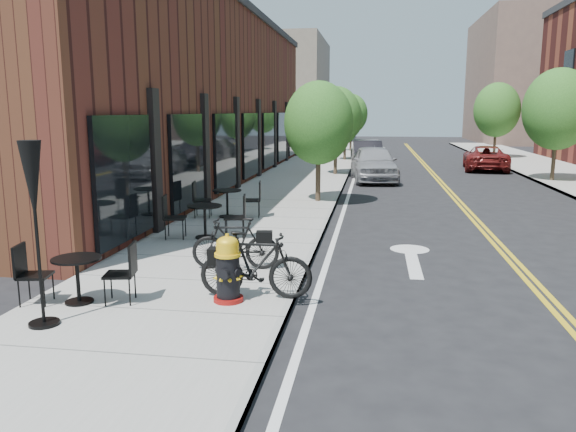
{
  "coord_description": "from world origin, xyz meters",
  "views": [
    {
      "loc": [
        1.18,
        -8.92,
        2.97
      ],
      "look_at": [
        -0.43,
        1.51,
        1.0
      ],
      "focal_mm": 35.0,
      "sensor_mm": 36.0,
      "label": 1
    }
  ],
  "objects_px": {
    "patio_umbrella": "(33,195)",
    "bistro_set_b": "(205,217)",
    "fire_hydrant": "(228,270)",
    "parked_car_far": "(486,158)",
    "bistro_set_c": "(227,199)",
    "parked_car_c": "(368,152)",
    "bicycle_right": "(256,265)",
    "parked_car_a": "(374,163)",
    "bicycle_left": "(235,243)",
    "bistro_set_a": "(77,273)",
    "parked_car_b": "(367,154)"
  },
  "relations": [
    {
      "from": "patio_umbrella",
      "to": "bistro_set_b",
      "type": "bearing_deg",
      "value": 83.85
    },
    {
      "from": "fire_hydrant",
      "to": "parked_car_far",
      "type": "height_order",
      "value": "parked_car_far"
    },
    {
      "from": "bistro_set_c",
      "to": "parked_car_c",
      "type": "bearing_deg",
      "value": 69.46
    },
    {
      "from": "bicycle_right",
      "to": "parked_car_a",
      "type": "xyz_separation_m",
      "value": [
        1.73,
        16.34,
        0.12
      ]
    },
    {
      "from": "bicycle_right",
      "to": "fire_hydrant",
      "type": "bearing_deg",
      "value": 116.57
    },
    {
      "from": "bicycle_left",
      "to": "parked_car_c",
      "type": "relative_size",
      "value": 0.35
    },
    {
      "from": "bistro_set_a",
      "to": "parked_car_far",
      "type": "relative_size",
      "value": 0.38
    },
    {
      "from": "bistro_set_a",
      "to": "bistro_set_b",
      "type": "height_order",
      "value": "bistro_set_b"
    },
    {
      "from": "bicycle_right",
      "to": "bistro_set_a",
      "type": "xyz_separation_m",
      "value": [
        -2.6,
        -0.63,
        -0.07
      ]
    },
    {
      "from": "bicycle_left",
      "to": "bistro_set_b",
      "type": "xyz_separation_m",
      "value": [
        -1.32,
        2.41,
        0.01
      ]
    },
    {
      "from": "bistro_set_c",
      "to": "parked_car_b",
      "type": "distance_m",
      "value": 16.1
    },
    {
      "from": "parked_car_a",
      "to": "parked_car_b",
      "type": "distance_m",
      "value": 5.88
    },
    {
      "from": "bicycle_left",
      "to": "bistro_set_a",
      "type": "distance_m",
      "value": 2.87
    },
    {
      "from": "bicycle_left",
      "to": "parked_car_far",
      "type": "distance_m",
      "value": 21.85
    },
    {
      "from": "patio_umbrella",
      "to": "parked_car_a",
      "type": "relative_size",
      "value": 0.55
    },
    {
      "from": "fire_hydrant",
      "to": "parked_car_c",
      "type": "relative_size",
      "value": 0.23
    },
    {
      "from": "bicycle_left",
      "to": "bistro_set_a",
      "type": "xyz_separation_m",
      "value": [
        -1.9,
        -2.16,
        -0.02
      ]
    },
    {
      "from": "bistro_set_b",
      "to": "bistro_set_c",
      "type": "height_order",
      "value": "bistro_set_b"
    },
    {
      "from": "fire_hydrant",
      "to": "bistro_set_b",
      "type": "bearing_deg",
      "value": 132.51
    },
    {
      "from": "patio_umbrella",
      "to": "parked_car_b",
      "type": "distance_m",
      "value": 24.12
    },
    {
      "from": "patio_umbrella",
      "to": "parked_car_a",
      "type": "bearing_deg",
      "value": 76.35
    },
    {
      "from": "parked_car_b",
      "to": "parked_car_far",
      "type": "xyz_separation_m",
      "value": [
        6.01,
        -0.39,
        -0.09
      ]
    },
    {
      "from": "bicycle_right",
      "to": "parked_car_c",
      "type": "relative_size",
      "value": 0.38
    },
    {
      "from": "bicycle_right",
      "to": "bistro_set_b",
      "type": "bearing_deg",
      "value": 24.57
    },
    {
      "from": "bistro_set_c",
      "to": "parked_car_b",
      "type": "height_order",
      "value": "parked_car_b"
    },
    {
      "from": "bistro_set_c",
      "to": "parked_car_far",
      "type": "distance_m",
      "value": 18.05
    },
    {
      "from": "fire_hydrant",
      "to": "parked_car_b",
      "type": "xyz_separation_m",
      "value": [
        1.76,
        22.43,
        0.1
      ]
    },
    {
      "from": "patio_umbrella",
      "to": "parked_car_c",
      "type": "bearing_deg",
      "value": 81.4
    },
    {
      "from": "bistro_set_a",
      "to": "parked_car_b",
      "type": "bearing_deg",
      "value": 68.82
    },
    {
      "from": "fire_hydrant",
      "to": "patio_umbrella",
      "type": "height_order",
      "value": "patio_umbrella"
    },
    {
      "from": "fire_hydrant",
      "to": "parked_car_a",
      "type": "xyz_separation_m",
      "value": [
        2.12,
        16.56,
        0.15
      ]
    },
    {
      "from": "bistro_set_c",
      "to": "patio_umbrella",
      "type": "height_order",
      "value": "patio_umbrella"
    },
    {
      "from": "fire_hydrant",
      "to": "parked_car_b",
      "type": "distance_m",
      "value": 22.5
    },
    {
      "from": "parked_car_b",
      "to": "parked_car_c",
      "type": "bearing_deg",
      "value": 86.15
    },
    {
      "from": "patio_umbrella",
      "to": "parked_car_c",
      "type": "relative_size",
      "value": 0.54
    },
    {
      "from": "fire_hydrant",
      "to": "parked_car_far",
      "type": "distance_m",
      "value": 23.37
    },
    {
      "from": "fire_hydrant",
      "to": "patio_umbrella",
      "type": "relative_size",
      "value": 0.42
    },
    {
      "from": "bistro_set_a",
      "to": "parked_car_c",
      "type": "height_order",
      "value": "parked_car_c"
    },
    {
      "from": "bistro_set_b",
      "to": "parked_car_b",
      "type": "xyz_separation_m",
      "value": [
        3.4,
        18.28,
        0.1
      ]
    },
    {
      "from": "bistro_set_c",
      "to": "parked_car_c",
      "type": "relative_size",
      "value": 0.4
    },
    {
      "from": "bicycle_right",
      "to": "patio_umbrella",
      "type": "bearing_deg",
      "value": 117.98
    },
    {
      "from": "bistro_set_a",
      "to": "parked_car_b",
      "type": "relative_size",
      "value": 0.4
    },
    {
      "from": "parked_car_b",
      "to": "bicycle_left",
      "type": "bearing_deg",
      "value": -99.61
    },
    {
      "from": "fire_hydrant",
      "to": "bistro_set_a",
      "type": "relative_size",
      "value": 0.61
    },
    {
      "from": "patio_umbrella",
      "to": "parked_car_a",
      "type": "distance_m",
      "value": 18.44
    },
    {
      "from": "parked_car_a",
      "to": "parked_car_far",
      "type": "bearing_deg",
      "value": 37.81
    },
    {
      "from": "bistro_set_b",
      "to": "parked_car_c",
      "type": "height_order",
      "value": "parked_car_c"
    },
    {
      "from": "parked_car_far",
      "to": "bistro_set_c",
      "type": "bearing_deg",
      "value": 64.51
    },
    {
      "from": "bistro_set_b",
      "to": "bicycle_right",
      "type": "bearing_deg",
      "value": -73.38
    },
    {
      "from": "bicycle_left",
      "to": "patio_umbrella",
      "type": "height_order",
      "value": "patio_umbrella"
    }
  ]
}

